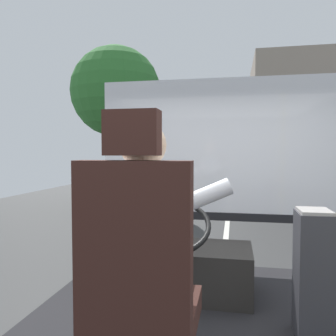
{
  "coord_description": "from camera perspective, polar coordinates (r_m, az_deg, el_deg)",
  "views": [
    {
      "loc": [
        0.16,
        -1.94,
        1.87
      ],
      "look_at": [
        -0.43,
        1.08,
        1.72
      ],
      "focal_mm": 36.09,
      "sensor_mm": 36.0,
      "label": 1
    }
  ],
  "objects": [
    {
      "name": "steering_console",
      "position": [
        2.93,
        2.79,
        -16.49
      ],
      "size": [
        1.1,
        1.01,
        0.83
      ],
      "color": "#282623",
      "rests_on": "bus_floor"
    },
    {
      "name": "street_tree",
      "position": [
        11.39,
        -8.78,
        12.49
      ],
      "size": [
        2.92,
        2.92,
        5.28
      ],
      "color": "#4C3828",
      "rests_on": "ground"
    },
    {
      "name": "driver_seat",
      "position": [
        1.57,
        -4.73,
        -19.74
      ],
      "size": [
        0.48,
        0.48,
        1.35
      ],
      "color": "black",
      "rests_on": "bus_floor"
    },
    {
      "name": "ground",
      "position": [
        10.91,
        10.19,
        -7.26
      ],
      "size": [
        18.0,
        44.0,
        0.06
      ],
      "color": "#343434"
    },
    {
      "name": "fare_box",
      "position": [
        2.43,
        23.3,
        -16.12
      ],
      "size": [
        0.21,
        0.26,
        0.82
      ],
      "color": "#333338",
      "rests_on": "bus_floor"
    },
    {
      "name": "windshield_panel",
      "position": [
        3.57,
        8.5,
        0.46
      ],
      "size": [
        2.5,
        0.08,
        1.48
      ],
      "color": "silver"
    },
    {
      "name": "bus_driver",
      "position": [
        1.6,
        -3.69,
        -10.99
      ],
      "size": [
        0.81,
        0.54,
        0.83
      ],
      "color": "black",
      "rests_on": "driver_seat"
    }
  ]
}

